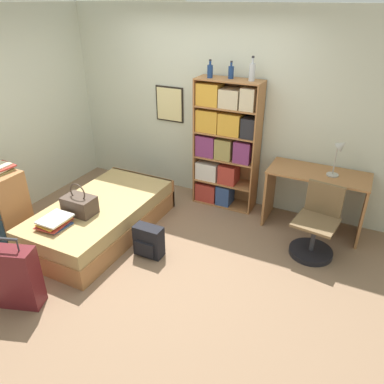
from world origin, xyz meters
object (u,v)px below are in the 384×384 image
at_px(dresser, 1,207).
at_px(backpack, 149,241).
at_px(bookcase, 224,143).
at_px(bottle_clear, 252,72).
at_px(waste_bin, 322,223).
at_px(bed, 102,217).
at_px(suitcase, 13,277).
at_px(desk_lamp, 340,151).
at_px(desk_chair, 315,234).
at_px(desk, 316,190).
at_px(handbag, 79,205).
at_px(book_stack_on_bed, 55,222).
at_px(bottle_brown, 231,72).
at_px(bottle_green, 210,71).

height_order(dresser, backpack, dresser).
distance_m(bookcase, bottle_clear, 1.00).
bearing_deg(waste_bin, bed, -154.28).
relative_size(bed, suitcase, 2.52).
relative_size(bottle_clear, desk_lamp, 0.62).
xyz_separation_m(desk_lamp, desk_chair, (-0.06, -0.52, -0.84)).
bearing_deg(desk, bottle_clear, 173.38).
relative_size(handbag, desk_lamp, 0.82).
relative_size(book_stack_on_bed, suitcase, 0.48).
bearing_deg(bottle_brown, backpack, -101.63).
xyz_separation_m(dresser, bottle_brown, (2.05, 2.04, 1.39)).
bearing_deg(desk, backpack, -137.77).
bearing_deg(desk_lamp, handbag, -149.15).
xyz_separation_m(suitcase, waste_bin, (2.42, 2.58, -0.19)).
xyz_separation_m(handbag, suitcase, (0.11, -1.08, -0.20)).
xyz_separation_m(bottle_clear, desk, (0.96, -0.11, -1.32)).
bearing_deg(bookcase, bed, -128.25).
relative_size(desk, backpack, 3.19).
height_order(bottle_clear, desk_chair, bottle_clear).
relative_size(bottle_green, desk_chair, 0.27).
height_order(bookcase, desk_chair, bookcase).
height_order(desk, backpack, desk).
relative_size(dresser, backpack, 2.38).
distance_m(bottle_green, waste_bin, 2.37).
height_order(book_stack_on_bed, bottle_brown, bottle_brown).
relative_size(desk_lamp, backpack, 1.26).
xyz_separation_m(backpack, waste_bin, (1.70, 1.36, -0.05)).
distance_m(dresser, backpack, 1.82).
bearing_deg(bottle_green, backpack, -92.71).
height_order(handbag, dresser, dresser).
distance_m(bottle_clear, waste_bin, 2.06).
distance_m(handbag, backpack, 0.91).
xyz_separation_m(handbag, dresser, (-0.90, -0.35, -0.08)).
relative_size(bottle_clear, waste_bin, 1.10).
bearing_deg(waste_bin, desk_lamp, 44.85).
xyz_separation_m(book_stack_on_bed, bottle_green, (0.97, 1.96, 1.37)).
distance_m(book_stack_on_bed, waste_bin, 3.20).
height_order(bed, handbag, handbag).
bearing_deg(suitcase, dresser, 144.23).
bearing_deg(suitcase, bookcase, 69.94).
xyz_separation_m(desk_lamp, backpack, (-1.74, -1.40, -0.91)).
distance_m(bottle_brown, desk, 1.80).
bearing_deg(backpack, desk, 42.23).
height_order(bed, book_stack_on_bed, book_stack_on_bed).
xyz_separation_m(suitcase, bottle_green, (0.79, 2.70, 1.52)).
xyz_separation_m(handbag, desk, (2.39, 1.55, 0.02)).
xyz_separation_m(suitcase, bookcase, (1.00, 2.73, 0.59)).
distance_m(bottle_brown, bottle_clear, 0.28).
xyz_separation_m(book_stack_on_bed, bottle_brown, (1.22, 2.03, 1.37)).
relative_size(suitcase, bottle_green, 3.46).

